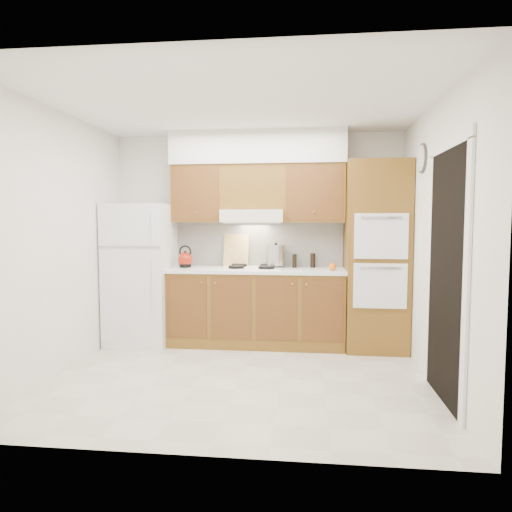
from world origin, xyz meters
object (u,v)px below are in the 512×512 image
at_px(fridge, 141,274).
at_px(stock_pot, 276,255).
at_px(oven_cabinet, 376,257).
at_px(kettle, 185,260).

bearing_deg(fridge, stock_pot, 6.14).
relative_size(oven_cabinet, stock_pot, 9.04).
height_order(fridge, oven_cabinet, oven_cabinet).
bearing_deg(oven_cabinet, fridge, -179.30).
bearing_deg(oven_cabinet, kettle, 179.18).
relative_size(fridge, kettle, 9.57).
height_order(fridge, kettle, fridge).
bearing_deg(fridge, oven_cabinet, 0.70).
xyz_separation_m(fridge, stock_pot, (1.66, 0.18, 0.23)).
height_order(oven_cabinet, stock_pot, oven_cabinet).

